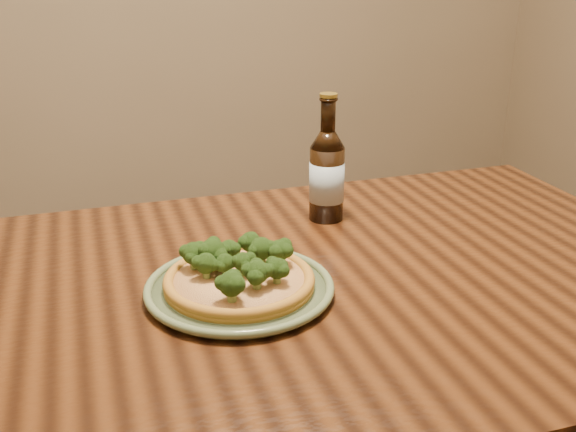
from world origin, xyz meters
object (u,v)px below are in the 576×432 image
object	(u,v)px
pizza	(239,276)
beer_bottle	(327,174)
table	(254,335)
plate	(239,288)

from	to	relation	value
pizza	beer_bottle	distance (m)	0.36
pizza	beer_bottle	size ratio (longest dim) A/B	0.94
table	pizza	bearing A→B (deg)	-149.85
table	pizza	size ratio (longest dim) A/B	6.59
table	pizza	distance (m)	0.13
beer_bottle	plate	bearing A→B (deg)	-109.28
plate	beer_bottle	bearing A→B (deg)	46.82
plate	pizza	world-z (taller)	pizza
pizza	beer_bottle	world-z (taller)	beer_bottle
table	pizza	xyz separation A→B (m)	(-0.03, -0.02, 0.12)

